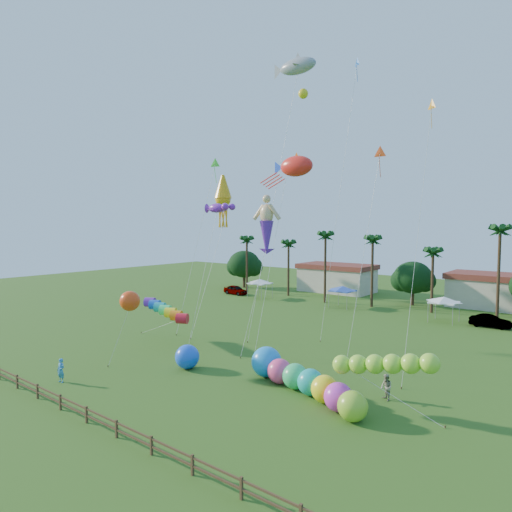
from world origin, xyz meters
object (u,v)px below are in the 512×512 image
Objects in this scene: spectator_a at (61,370)px; spectator_b at (386,387)px; caterpillar_inflatable at (301,379)px; blue_ball at (187,357)px; car_a at (236,290)px; car_b at (490,321)px.

spectator_a reaches higher than spectator_b.
caterpillar_inflatable is 10.21m from blue_ball.
car_b is at bearing -85.22° from car_a.
spectator_a is 1.02× the size of spectator_b.
spectator_a is at bearing -121.66° from blue_ball.
spectator_b is (38.03, -28.23, 0.11)m from car_a.
spectator_a reaches higher than car_a.
spectator_a is 23.38m from spectator_b.
car_a reaches higher than car_b.
car_b is 2.49× the size of spectator_b.
car_b is at bearing 63.33° from blue_ball.
car_b is 0.39× the size of caterpillar_inflatable.
caterpillar_inflatable reaches higher than car_a.
car_a is 43.76m from spectator_a.
caterpillar_inflatable reaches higher than car_b.
spectator_b is at bearing -121.35° from car_a.
spectator_b is 0.89× the size of blue_ball.
car_a is 39.22m from blue_ball.
spectator_a is at bearing -111.65° from spectator_b.
car_a is at bearing 155.56° from caterpillar_inflatable.
blue_ball reaches higher than spectator_a.
car_b is 27.93m from spectator_b.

